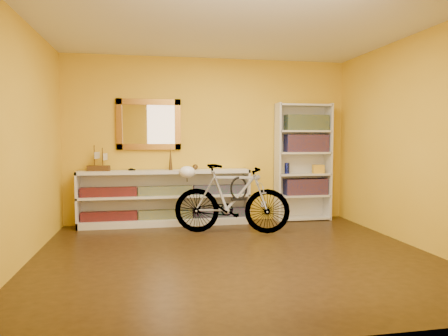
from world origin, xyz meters
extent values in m
cube|color=black|center=(0.00, 0.00, -0.01)|extent=(4.50, 4.00, 0.01)
cube|color=silver|center=(0.00, 0.00, 2.60)|extent=(4.50, 4.00, 0.01)
cube|color=gold|center=(0.00, 2.00, 1.30)|extent=(4.50, 0.01, 2.60)
cube|color=gold|center=(-2.25, 0.00, 1.30)|extent=(0.01, 4.00, 2.60)
cube|color=gold|center=(2.25, 0.00, 1.30)|extent=(0.01, 4.00, 2.60)
cube|color=brown|center=(-0.95, 1.97, 1.55)|extent=(0.98, 0.06, 0.78)
cube|color=silver|center=(0.90, 1.99, 0.25)|extent=(0.09, 0.02, 0.09)
cube|color=black|center=(-0.71, 1.79, 0.17)|extent=(2.50, 0.13, 0.14)
cube|color=navy|center=(-0.71, 1.79, 0.54)|extent=(2.50, 0.13, 0.14)
imported|color=black|center=(-1.21, 1.81, 0.85)|extent=(0.00, 0.00, 0.00)
cone|color=#523B1C|center=(-0.63, 1.81, 1.03)|extent=(0.06, 0.06, 0.35)
sphere|color=#523B1C|center=(-0.25, 1.81, 0.89)|extent=(0.08, 0.08, 0.08)
cube|color=maroon|center=(1.57, 1.84, 0.55)|extent=(0.70, 0.22, 0.26)
cube|color=maroon|center=(1.57, 1.84, 1.25)|extent=(0.70, 0.22, 0.28)
cube|color=navy|center=(1.57, 1.84, 1.59)|extent=(0.70, 0.22, 0.25)
cylinder|color=#162099|center=(1.24, 1.82, 0.85)|extent=(0.08, 0.08, 0.18)
cube|color=maroon|center=(1.32, 1.87, 1.56)|extent=(0.15, 0.15, 0.18)
cube|color=yellow|center=(1.77, 1.80, 0.83)|extent=(0.20, 0.15, 0.14)
imported|color=silver|center=(0.19, 1.11, 0.49)|extent=(0.83, 1.71, 0.97)
ellipsoid|color=white|center=(-0.43, 1.27, 0.86)|extent=(0.23, 0.22, 0.18)
torus|color=black|center=(0.28, 1.08, 0.63)|extent=(0.24, 0.03, 0.24)
camera|label=1|loc=(-0.93, -4.41, 1.31)|focal=32.46mm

